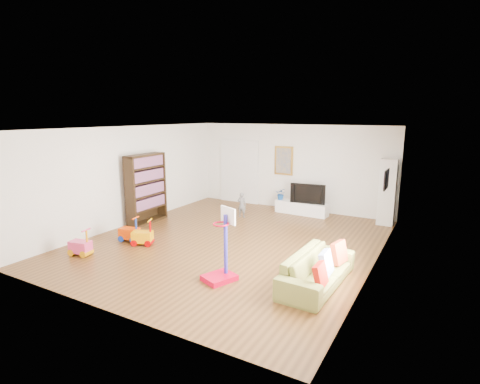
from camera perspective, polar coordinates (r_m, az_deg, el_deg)
The scene contains 25 objects.
floor at distance 9.10m, azimuth -1.25°, elevation -7.56°, with size 6.50×7.50×0.00m, color brown.
ceiling at distance 8.59m, azimuth -1.33°, elevation 9.69°, with size 6.50×7.50×0.00m, color white.
wall_back at distance 12.08m, azimuth 7.84°, elevation 3.76°, with size 6.50×0.00×2.70m, color white.
wall_front at distance 5.93m, azimuth -20.16°, elevation -5.26°, with size 6.50×0.00×2.70m, color silver.
wall_left at distance 10.75m, azimuth -16.38°, elevation 2.40°, with size 0.00×7.50×2.70m, color white.
wall_right at distance 7.65m, azimuth 20.15°, elevation -1.51°, with size 0.00×7.50×2.70m, color white.
navy_accent at distance 8.93m, azimuth 21.78°, elevation 3.46°, with size 0.01×3.20×1.70m, color black.
olive_wainscot at distance 9.21m, azimuth 21.14°, elevation -4.88°, with size 0.01×3.20×1.00m, color brown.
doorway at distance 12.90m, azimuth -0.14°, elevation 3.03°, with size 1.45×0.06×2.10m, color white.
painting_back at distance 12.11m, azimuth 6.69°, elevation 4.77°, with size 0.62×0.06×0.92m, color gold.
artwork_right at distance 9.18m, azimuth 21.42°, elevation 1.79°, with size 0.04×0.56×0.46m, color #7F3F8C.
media_console at distance 11.63m, azimuth 9.37°, elevation -2.43°, with size 1.62×0.41×0.38m, color white.
tall_cabinet at distance 11.04m, azimuth 21.54°, elevation 0.01°, with size 0.43×0.43×1.83m, color white.
bookshelf at distance 10.78m, azimuth -14.10°, elevation 0.49°, with size 0.35×1.33×1.94m, color black.
sofa at distance 6.97m, azimuth 11.72°, elevation -11.47°, with size 2.00×0.78×0.58m, color olive.
basketball_hoop at distance 6.85m, azimuth -3.24°, elevation -8.08°, with size 0.47×0.57×1.37m, color #BD0022.
ride_on_yellow at distance 9.07m, azimuth -14.68°, elevation -5.97°, with size 0.46×0.29×0.62m, color #F7A301.
ride_on_orange at distance 9.42m, azimuth -16.53°, elevation -5.42°, with size 0.46×0.28×0.61m, color #F34302.
ride_on_pink at distance 8.87m, azimuth -23.21°, elevation -7.02°, with size 0.45×0.28×0.60m, color #EF3E7B.
child at distance 11.09m, azimuth 0.28°, elevation -1.97°, with size 0.27×0.18×0.75m, color slate.
tv at distance 11.46m, azimuth 10.37°, elevation -0.16°, with size 1.05×0.14×0.60m, color black.
vase_plant at distance 11.79m, azimuth 6.27°, elevation -0.28°, with size 0.33×0.29×0.37m, color #134590.
pillow_left at distance 6.34m, azimuth 12.16°, elevation -12.25°, with size 0.10×0.37×0.37m, color #B2160B.
pillow_center at distance 6.83m, azimuth 13.01°, elevation -10.47°, with size 0.11×0.41×0.41m, color white.
pillow_right at distance 7.37m, azimuth 14.89°, elevation -8.89°, with size 0.11×0.41×0.41m, color #AD381C.
Camera 1 is at (4.38, -7.38, 3.01)m, focal length 28.00 mm.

